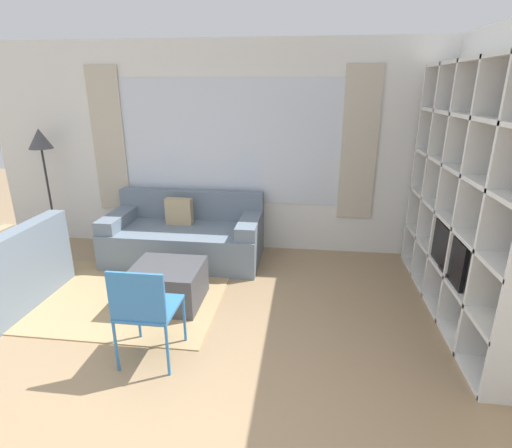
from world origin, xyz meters
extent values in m
plane|color=#9E7F5B|center=(0.00, 0.00, 0.00)|extent=(16.00, 16.00, 0.00)
cube|color=white|center=(0.00, 3.30, 1.35)|extent=(6.58, 0.07, 2.70)
cube|color=silver|center=(0.00, 3.26, 1.45)|extent=(2.96, 0.01, 1.60)
cube|color=beige|center=(-1.65, 3.25, 1.45)|extent=(0.44, 0.03, 1.90)
cube|color=beige|center=(1.65, 3.25, 1.45)|extent=(0.44, 0.03, 1.90)
cube|color=white|center=(2.73, 1.63, 1.35)|extent=(0.07, 4.47, 2.70)
cube|color=tan|center=(-1.13, 1.67, 0.01)|extent=(2.59, 1.60, 0.01)
cube|color=#232328|center=(2.68, 1.85, 1.19)|extent=(0.02, 2.55, 2.37)
cube|color=white|center=(2.49, 1.08, 1.19)|extent=(0.40, 0.04, 2.37)
cube|color=white|center=(2.49, 1.59, 1.19)|extent=(0.40, 0.04, 2.37)
cube|color=white|center=(2.49, 2.10, 1.19)|extent=(0.40, 0.04, 2.37)
cube|color=white|center=(2.49, 2.61, 1.19)|extent=(0.40, 0.04, 2.37)
cube|color=white|center=(2.49, 3.12, 1.19)|extent=(0.40, 0.04, 2.37)
cube|color=white|center=(2.49, 1.85, 0.02)|extent=(0.40, 2.55, 0.04)
cube|color=white|center=(2.49, 1.85, 0.47)|extent=(0.40, 2.55, 0.04)
cube|color=white|center=(2.49, 1.85, 0.95)|extent=(0.40, 2.55, 0.04)
cube|color=white|center=(2.49, 1.85, 1.42)|extent=(0.40, 2.55, 0.04)
cube|color=white|center=(2.49, 1.85, 1.90)|extent=(0.40, 2.55, 0.04)
cube|color=white|center=(2.49, 1.85, 2.36)|extent=(0.40, 2.55, 0.04)
cube|color=black|center=(2.34, 1.68, 0.69)|extent=(0.04, 0.82, 0.40)
cube|color=black|center=(2.36, 1.68, 0.51)|extent=(0.10, 0.24, 0.03)
cylinder|color=gold|center=(2.47, 0.87, 0.56)|extent=(0.05, 0.05, 0.14)
cube|color=gold|center=(2.47, 2.33, 1.48)|extent=(0.08, 0.08, 0.08)
cube|color=white|center=(2.47, 1.34, 0.10)|extent=(0.12, 0.12, 0.13)
cube|color=slate|center=(-0.51, 2.72, 0.22)|extent=(1.94, 0.97, 0.45)
cube|color=slate|center=(-0.51, 3.12, 0.64)|extent=(1.94, 0.18, 0.38)
cube|color=slate|center=(-1.36, 2.72, 0.53)|extent=(0.24, 0.91, 0.16)
cube|color=slate|center=(0.34, 2.72, 0.53)|extent=(0.24, 0.91, 0.16)
cube|color=tan|center=(-0.60, 2.84, 0.62)|extent=(0.34, 0.13, 0.34)
cube|color=slate|center=(-2.15, 1.94, 0.53)|extent=(0.91, 0.24, 0.16)
cube|color=tan|center=(-2.03, 1.48, 0.62)|extent=(0.14, 0.35, 0.34)
cube|color=#47474C|center=(-0.36, 1.62, 0.21)|extent=(0.70, 0.65, 0.42)
cylinder|color=black|center=(-2.47, 2.99, 0.01)|extent=(0.26, 0.26, 0.02)
cylinder|color=#2D2D30|center=(-2.47, 2.99, 0.69)|extent=(0.03, 0.03, 1.34)
cone|color=#4C4C51|center=(-2.47, 2.99, 1.49)|extent=(0.31, 0.31, 0.26)
cylinder|color=#3375B7|center=(0.01, 1.00, 0.22)|extent=(0.02, 0.02, 0.44)
cylinder|color=#3375B7|center=(-0.40, 1.00, 0.22)|extent=(0.02, 0.02, 0.44)
cylinder|color=#3375B7|center=(0.01, 0.56, 0.22)|extent=(0.02, 0.02, 0.44)
cylinder|color=#3375B7|center=(-0.40, 0.56, 0.22)|extent=(0.02, 0.02, 0.44)
cube|color=#3375B7|center=(-0.20, 0.78, 0.45)|extent=(0.44, 0.46, 0.02)
cube|color=#3375B7|center=(-0.20, 0.57, 0.66)|extent=(0.44, 0.02, 0.40)
camera|label=1|loc=(1.01, -1.90, 2.14)|focal=28.00mm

